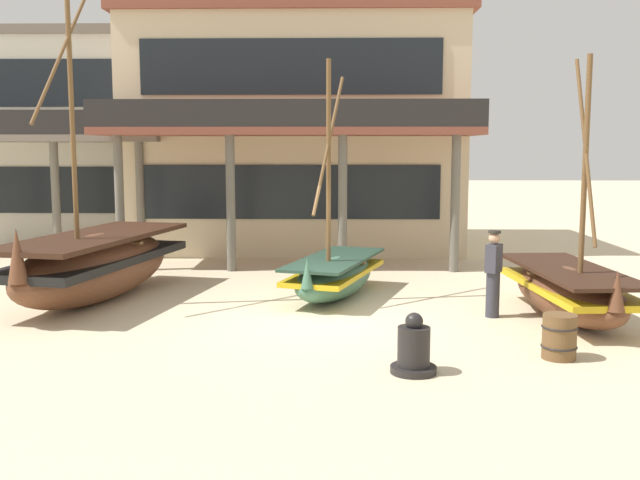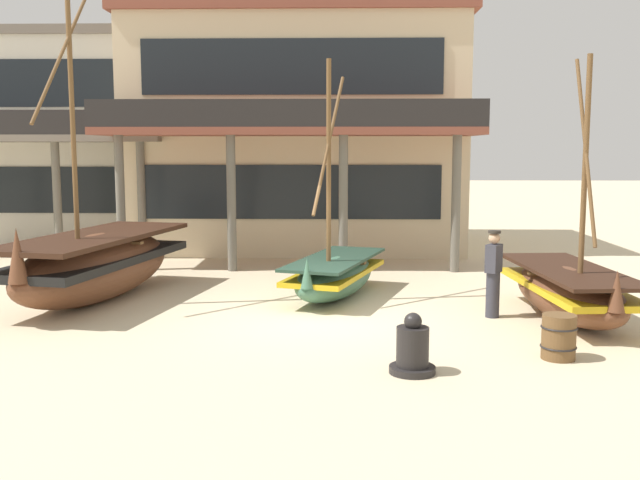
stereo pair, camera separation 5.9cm
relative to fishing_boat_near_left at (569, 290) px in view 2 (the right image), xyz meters
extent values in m
plane|color=beige|center=(-4.76, -0.15, -0.55)|extent=(120.00, 120.00, 0.00)
ellipsoid|color=brown|center=(0.00, 0.02, -0.06)|extent=(1.72, 4.24, 0.98)
cube|color=gold|center=(0.00, 0.02, 0.06)|extent=(1.72, 4.08, 0.12)
cube|color=#351E13|center=(0.00, 0.02, 0.39)|extent=(1.76, 4.16, 0.07)
cone|color=brown|center=(0.14, -1.97, 0.38)|extent=(0.30, 0.30, 0.69)
cylinder|color=brown|center=(0.04, -0.50, 2.24)|extent=(0.10, 0.10, 4.21)
cylinder|color=brown|center=(0.04, -0.50, 2.64)|extent=(0.16, 1.24, 3.36)
cube|color=brown|center=(-0.02, 0.33, 0.28)|extent=(1.36, 0.26, 0.06)
ellipsoid|color=brown|center=(-9.57, 1.51, 0.16)|extent=(2.88, 5.79, 1.42)
cube|color=black|center=(-9.57, 1.51, 0.33)|extent=(2.86, 5.57, 0.17)
cube|color=#351E13|center=(-9.57, 1.51, 0.81)|extent=(2.92, 5.69, 0.10)
cone|color=brown|center=(-10.10, -1.09, 0.80)|extent=(0.43, 0.43, 1.00)
cylinder|color=brown|center=(-9.71, 0.83, 3.45)|extent=(0.10, 0.10, 6.02)
cylinder|color=brown|center=(-9.71, 0.83, 4.87)|extent=(0.62, 2.74, 3.55)
cube|color=brown|center=(-9.49, 1.92, 0.65)|extent=(1.73, 0.50, 0.06)
ellipsoid|color=#427056|center=(-4.46, 1.98, -0.12)|extent=(2.35, 3.99, 0.87)
cube|color=gold|center=(-4.46, 1.98, -0.01)|extent=(2.32, 3.85, 0.10)
cube|color=#243D2F|center=(-4.46, 1.98, 0.28)|extent=(2.37, 3.93, 0.06)
cone|color=#427056|center=(-5.00, 0.24, 0.27)|extent=(0.32, 0.32, 0.61)
cylinder|color=brown|center=(-4.60, 1.52, 2.29)|extent=(0.10, 0.10, 4.46)
cylinder|color=brown|center=(-4.60, 1.52, 2.79)|extent=(0.67, 1.94, 2.89)
cube|color=brown|center=(-4.37, 2.25, 0.18)|extent=(1.21, 0.52, 0.06)
cylinder|color=#33333D|center=(-1.41, 0.11, -0.11)|extent=(0.26, 0.26, 0.88)
cube|color=#383842|center=(-1.41, 0.11, 0.60)|extent=(0.38, 0.42, 0.54)
sphere|color=tan|center=(-1.41, 0.11, 0.99)|extent=(0.22, 0.22, 0.22)
cylinder|color=#2D2823|center=(-1.41, 0.11, 1.11)|extent=(0.24, 0.24, 0.05)
cylinder|color=black|center=(-3.31, -3.44, -0.50)|extent=(0.68, 0.68, 0.10)
cylinder|color=black|center=(-3.31, -3.44, -0.16)|extent=(0.47, 0.47, 0.58)
sphere|color=black|center=(-3.31, -3.44, 0.21)|extent=(0.26, 0.26, 0.26)
cylinder|color=brown|center=(-0.98, -2.68, -0.20)|extent=(0.52, 0.52, 0.70)
torus|color=black|center=(-0.98, -2.68, -0.05)|extent=(0.56, 0.56, 0.03)
torus|color=black|center=(-0.98, -2.68, -0.36)|extent=(0.56, 0.56, 0.03)
cube|color=beige|center=(-5.74, 10.88, 3.03)|extent=(10.31, 6.84, 7.17)
cube|color=brown|center=(-5.74, 10.88, 6.76)|extent=(10.72, 7.11, 0.30)
cube|color=black|center=(-5.74, 7.43, 1.42)|extent=(8.66, 0.06, 1.58)
cube|color=black|center=(-5.74, 7.43, 5.00)|extent=(8.66, 0.06, 1.58)
cube|color=brown|center=(-5.74, 6.19, 3.13)|extent=(10.31, 2.55, 0.20)
cylinder|color=#666056|center=(-10.15, 5.30, 1.24)|extent=(0.24, 0.24, 3.58)
cylinder|color=#666056|center=(-7.21, 5.30, 1.24)|extent=(0.24, 0.24, 3.58)
cylinder|color=#666056|center=(-4.26, 5.30, 1.24)|extent=(0.24, 0.24, 3.58)
cylinder|color=#666056|center=(-1.32, 5.30, 1.24)|extent=(0.24, 0.24, 3.58)
cube|color=black|center=(-5.74, 4.97, 3.58)|extent=(10.31, 0.08, 0.70)
cube|color=silver|center=(-13.92, 12.74, 2.88)|extent=(8.75, 5.84, 6.86)
cube|color=#70665B|center=(-13.92, 12.74, 6.45)|extent=(9.10, 6.08, 0.30)
cube|color=black|center=(-13.92, 9.79, 1.33)|extent=(7.35, 0.06, 1.51)
cube|color=black|center=(-13.92, 9.79, 4.76)|extent=(7.35, 0.06, 1.51)
cube|color=#70665B|center=(-13.92, 8.40, 2.98)|extent=(8.75, 2.85, 0.20)
cylinder|color=#666056|center=(-12.67, 7.40, 1.16)|extent=(0.24, 0.24, 3.43)
cylinder|color=#666056|center=(-10.17, 7.40, 1.16)|extent=(0.24, 0.24, 3.43)
cube|color=black|center=(-13.92, 7.03, 3.43)|extent=(8.75, 0.08, 0.70)
camera|label=1|loc=(-4.46, -13.68, 2.69)|focal=40.69mm
camera|label=2|loc=(-4.40, -13.67, 2.69)|focal=40.69mm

